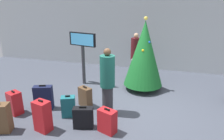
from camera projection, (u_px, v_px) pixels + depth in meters
ground_plane at (130, 110)px, 5.46m from camera, size 16.00×16.00×0.00m
back_wall at (149, 34)px, 8.65m from camera, size 16.00×0.20×3.14m
holiday_tree at (144, 54)px, 6.46m from camera, size 1.29×1.29×2.42m
flight_info_kiosk at (83, 48)px, 6.93m from camera, size 1.06×0.35×1.86m
traveller_0 at (135, 55)px, 7.62m from camera, size 0.43×0.43×1.76m
traveller_1 at (107, 80)px, 5.06m from camera, size 0.53×0.53×1.76m
suitcase_0 at (42, 116)px, 4.48m from camera, size 0.41×0.34×0.77m
suitcase_2 at (68, 106)px, 5.10m from camera, size 0.41×0.35×0.58m
suitcase_3 at (44, 98)px, 5.45m from camera, size 0.54×0.37×0.71m
suitcase_4 at (85, 97)px, 5.62m from camera, size 0.44×0.36×0.60m
suitcase_5 at (107, 121)px, 4.45m from camera, size 0.46×0.36×0.59m
suitcase_6 at (83, 118)px, 4.63m from camera, size 0.50×0.32×0.55m
suitcase_7 at (15, 103)px, 5.20m from camera, size 0.41×0.38×0.65m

